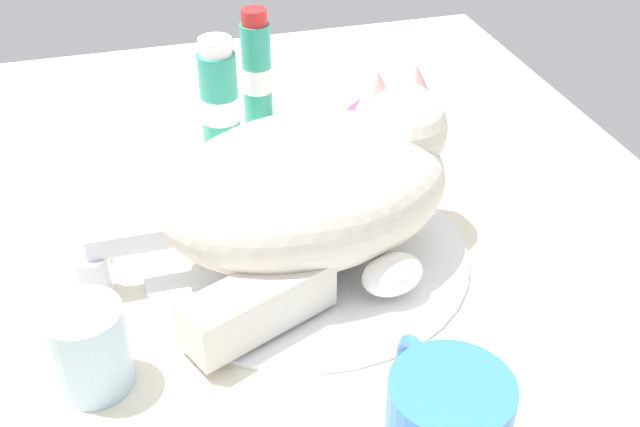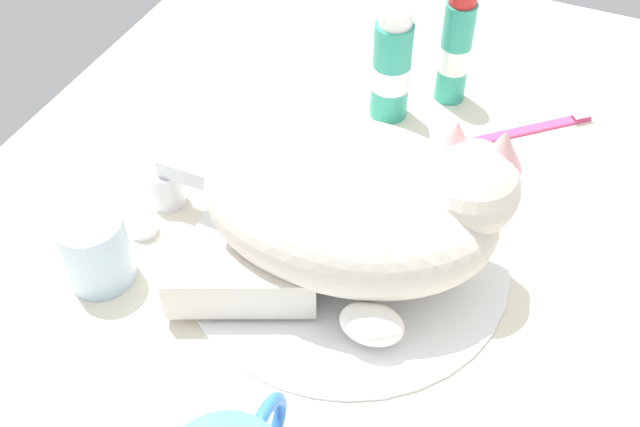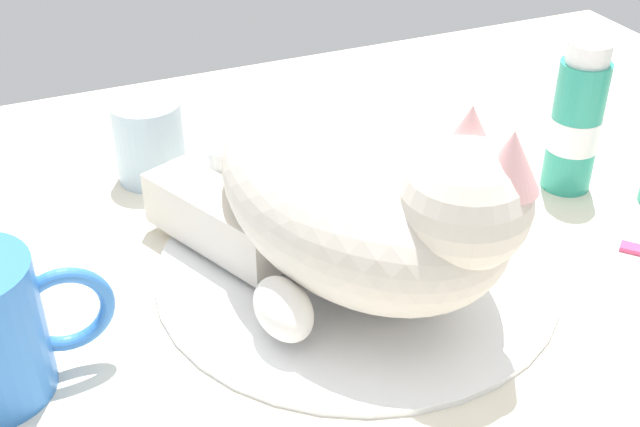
{
  "view_description": "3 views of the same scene",
  "coord_description": "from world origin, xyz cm",
  "px_view_note": "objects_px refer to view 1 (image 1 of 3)",
  "views": [
    {
      "loc": [
        -57.55,
        14.94,
        46.21
      ],
      "look_at": [
        0.46,
        -1.44,
        4.45
      ],
      "focal_mm": 44.28,
      "sensor_mm": 36.0,
      "label": 1
    },
    {
      "loc": [
        -44.98,
        -16.9,
        55.83
      ],
      "look_at": [
        -2.08,
        1.85,
        7.54
      ],
      "focal_mm": 43.21,
      "sensor_mm": 36.0,
      "label": 2
    },
    {
      "loc": [
        -22.76,
        -45.86,
        38.29
      ],
      "look_at": [
        -2.72,
        0.83,
        5.36
      ],
      "focal_mm": 46.4,
      "sensor_mm": 36.0,
      "label": 3
    }
  ],
  "objects_px": {
    "toothpaste_bottle": "(219,99)",
    "rinse_cup": "(88,348)",
    "cat": "(316,188)",
    "toothbrush": "(347,112)",
    "faucet": "(104,267)",
    "mouthwash_bottle": "(257,70)"
  },
  "relations": [
    {
      "from": "toothpaste_bottle",
      "to": "rinse_cup",
      "type": "bearing_deg",
      "value": 154.48
    },
    {
      "from": "cat",
      "to": "toothbrush",
      "type": "relative_size",
      "value": 2.29
    },
    {
      "from": "faucet",
      "to": "mouthwash_bottle",
      "type": "xyz_separation_m",
      "value": [
        0.28,
        -0.2,
        0.04
      ]
    },
    {
      "from": "mouthwash_bottle",
      "to": "cat",
      "type": "bearing_deg",
      "value": 178.96
    },
    {
      "from": "cat",
      "to": "mouthwash_bottle",
      "type": "xyz_separation_m",
      "value": [
        0.29,
        -0.01,
        -0.01
      ]
    },
    {
      "from": "rinse_cup",
      "to": "toothpaste_bottle",
      "type": "relative_size",
      "value": 0.55
    },
    {
      "from": "toothpaste_bottle",
      "to": "cat",
      "type": "bearing_deg",
      "value": -167.54
    },
    {
      "from": "cat",
      "to": "mouthwash_bottle",
      "type": "relative_size",
      "value": 2.02
    },
    {
      "from": "rinse_cup",
      "to": "mouthwash_bottle",
      "type": "bearing_deg",
      "value": -28.7
    },
    {
      "from": "faucet",
      "to": "toothpaste_bottle",
      "type": "distance_m",
      "value": 0.27
    },
    {
      "from": "faucet",
      "to": "rinse_cup",
      "type": "relative_size",
      "value": 1.63
    },
    {
      "from": "faucet",
      "to": "toothbrush",
      "type": "distance_m",
      "value": 0.41
    },
    {
      "from": "faucet",
      "to": "mouthwash_bottle",
      "type": "bearing_deg",
      "value": -35.11
    },
    {
      "from": "mouthwash_bottle",
      "to": "rinse_cup",
      "type": "bearing_deg",
      "value": 151.3
    },
    {
      "from": "mouthwash_bottle",
      "to": "toothbrush",
      "type": "relative_size",
      "value": 1.13
    },
    {
      "from": "faucet",
      "to": "mouthwash_bottle",
      "type": "distance_m",
      "value": 0.35
    },
    {
      "from": "mouthwash_bottle",
      "to": "toothbrush",
      "type": "xyz_separation_m",
      "value": [
        -0.02,
        -0.11,
        -0.06
      ]
    },
    {
      "from": "rinse_cup",
      "to": "mouthwash_bottle",
      "type": "height_order",
      "value": "mouthwash_bottle"
    },
    {
      "from": "faucet",
      "to": "cat",
      "type": "distance_m",
      "value": 0.2
    },
    {
      "from": "toothpaste_bottle",
      "to": "toothbrush",
      "type": "xyz_separation_m",
      "value": [
        0.04,
        -0.16,
        -0.06
      ]
    },
    {
      "from": "cat",
      "to": "toothpaste_bottle",
      "type": "height_order",
      "value": "cat"
    },
    {
      "from": "toothbrush",
      "to": "mouthwash_bottle",
      "type": "bearing_deg",
      "value": 79.87
    }
  ]
}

